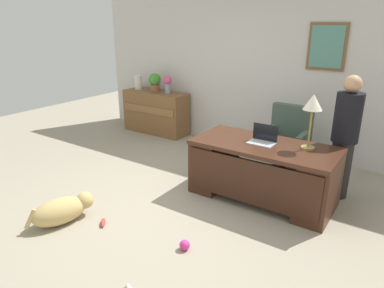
# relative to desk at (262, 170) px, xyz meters

# --- Properties ---
(ground_plane) EXTENTS (12.00, 12.00, 0.00)m
(ground_plane) POSITION_rel_desk_xyz_m (-0.79, -0.79, -0.40)
(ground_plane) COLOR #9E937F
(back_wall) EXTENTS (7.00, 0.16, 2.70)m
(back_wall) POSITION_rel_desk_xyz_m (-0.78, 1.81, 0.95)
(back_wall) COLOR silver
(back_wall) RESTS_ON ground_plane
(desk) EXTENTS (1.77, 0.84, 0.74)m
(desk) POSITION_rel_desk_xyz_m (0.00, 0.00, 0.00)
(desk) COLOR #422316
(desk) RESTS_ON ground_plane
(credenza) EXTENTS (1.35, 0.50, 0.84)m
(credenza) POSITION_rel_desk_xyz_m (-2.93, 1.46, 0.02)
(credenza) COLOR brown
(credenza) RESTS_ON ground_plane
(armchair) EXTENTS (0.60, 0.59, 1.01)m
(armchair) POSITION_rel_desk_xyz_m (-0.04, 0.98, 0.06)
(armchair) COLOR #475B4C
(armchair) RESTS_ON ground_plane
(person_standing) EXTENTS (0.32, 0.32, 1.58)m
(person_standing) POSITION_rel_desk_xyz_m (0.79, 0.64, 0.40)
(person_standing) COLOR #262323
(person_standing) RESTS_ON ground_plane
(dog_lying) EXTENTS (0.47, 0.76, 0.30)m
(dog_lying) POSITION_rel_desk_xyz_m (-1.63, -1.78, -0.25)
(dog_lying) COLOR tan
(dog_lying) RESTS_ON ground_plane
(laptop) EXTENTS (0.32, 0.22, 0.22)m
(laptop) POSITION_rel_desk_xyz_m (-0.04, 0.06, 0.39)
(laptop) COLOR #B2B5BA
(laptop) RESTS_ON desk
(desk_lamp) EXTENTS (0.22, 0.22, 0.65)m
(desk_lamp) POSITION_rel_desk_xyz_m (0.49, 0.17, 0.86)
(desk_lamp) COLOR #9E8447
(desk_lamp) RESTS_ON desk
(vase_with_flowers) EXTENTS (0.17, 0.17, 0.34)m
(vase_with_flowers) POSITION_rel_desk_xyz_m (-2.62, 1.46, 0.64)
(vase_with_flowers) COLOR #8E91AC
(vase_with_flowers) RESTS_ON credenza
(vase_empty) EXTENTS (0.15, 0.15, 0.28)m
(vase_empty) POSITION_rel_desk_xyz_m (-3.38, 1.46, 0.58)
(vase_empty) COLOR silver
(vase_empty) RESTS_ON credenza
(potted_plant) EXTENTS (0.24, 0.24, 0.36)m
(potted_plant) POSITION_rel_desk_xyz_m (-2.94, 1.46, 0.63)
(potted_plant) COLOR brown
(potted_plant) RESTS_ON credenza
(dog_toy_ball) EXTENTS (0.11, 0.11, 0.11)m
(dog_toy_ball) POSITION_rel_desk_xyz_m (-0.19, -1.41, -0.35)
(dog_toy_ball) COLOR #D8338C
(dog_toy_ball) RESTS_ON ground_plane
(dog_toy_bone) EXTENTS (0.15, 0.16, 0.05)m
(dog_toy_bone) POSITION_rel_desk_xyz_m (-1.22, -1.56, -0.38)
(dog_toy_bone) COLOR #E53F33
(dog_toy_bone) RESTS_ON ground_plane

